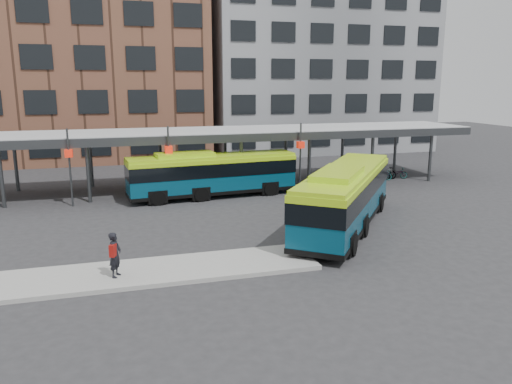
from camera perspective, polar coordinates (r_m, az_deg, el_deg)
name	(u,v)px	position (r m, az deg, el deg)	size (l,w,h in m)	color
ground	(256,240)	(24.33, 0.00, -5.54)	(120.00, 120.00, 0.00)	#28282B
boarding_island	(145,272)	(20.63, -12.60, -8.96)	(14.00, 3.00, 0.18)	gray
canopy	(205,134)	(35.85, -5.86, 6.61)	(40.00, 6.53, 4.80)	#999B9E
building_brick	(68,46)	(54.45, -20.65, 15.36)	(26.00, 14.00, 22.00)	brown
building_grey	(313,60)	(58.74, 6.53, 14.80)	(24.00, 14.00, 20.00)	slate
bus_front	(346,195)	(26.40, 10.20, -0.33)	(9.63, 11.27, 3.38)	#073C54
bus_rear	(212,173)	(33.25, -5.06, 2.16)	(11.33, 3.40, 3.08)	#073C54
pedestrian	(115,254)	(19.94, -15.81, -6.88)	(0.64, 0.76, 1.76)	black
bike_rack	(373,175)	(39.83, 13.19, 1.94)	(6.07, 1.33, 1.02)	slate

